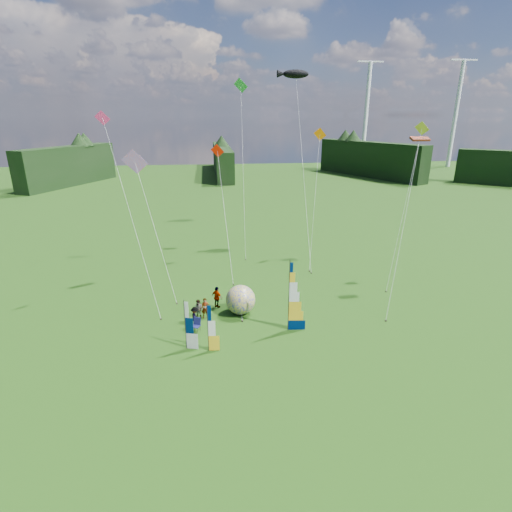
{
  "coord_description": "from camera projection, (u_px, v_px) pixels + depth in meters",
  "views": [
    {
      "loc": [
        -4.27,
        -22.87,
        15.08
      ],
      "look_at": [
        -1.0,
        4.0,
        5.5
      ],
      "focal_mm": 28.0,
      "sensor_mm": 36.0,
      "label": 1
    }
  ],
  "objects": [
    {
      "name": "spectator_b",
      "position": [
        199.0,
        309.0,
        31.14
      ],
      "size": [
        0.84,
        0.72,
        1.55
      ],
      "primitive_type": "imported",
      "rotation": [
        0.0,
        0.0,
        -0.56
      ],
      "color": "#66594C",
      "rests_on": "ground"
    },
    {
      "name": "small_kite_red",
      "position": [
        225.0,
        208.0,
        39.73
      ],
      "size": [
        5.1,
        12.12,
        12.67
      ],
      "primitive_type": null,
      "rotation": [
        0.0,
        0.0,
        0.17
      ],
      "color": "red",
      "rests_on": "ground"
    },
    {
      "name": "kite_rainbow_delta",
      "position": [
        154.0,
        219.0,
        34.99
      ],
      "size": [
        10.28,
        13.21,
        12.94
      ],
      "primitive_type": null,
      "rotation": [
        0.0,
        0.0,
        0.26
      ],
      "color": "#E94A33",
      "rests_on": "ground"
    },
    {
      "name": "ground",
      "position": [
        278.0,
        352.0,
        26.92
      ],
      "size": [
        220.0,
        220.0,
        0.0
      ],
      "primitive_type": "plane",
      "color": "#22590F",
      "rests_on": "ground"
    },
    {
      "name": "treeline_ring",
      "position": [
        279.0,
        298.0,
        25.58
      ],
      "size": [
        210.0,
        210.0,
        8.0
      ],
      "primitive_type": null,
      "color": "black",
      "rests_on": "ground"
    },
    {
      "name": "turbine_left",
      "position": [
        455.0,
        115.0,
        118.79
      ],
      "size": [
        8.0,
        1.2,
        30.0
      ],
      "primitive_type": null,
      "color": "silver",
      "rests_on": "ground"
    },
    {
      "name": "small_kite_green",
      "position": [
        243.0,
        163.0,
        45.27
      ],
      "size": [
        7.44,
        12.82,
        19.78
      ],
      "primitive_type": null,
      "rotation": [
        0.0,
        0.0,
        -0.36
      ],
      "color": "green",
      "rests_on": "ground"
    },
    {
      "name": "side_banner_left",
      "position": [
        208.0,
        329.0,
        26.48
      ],
      "size": [
        0.95,
        0.18,
        3.39
      ],
      "primitive_type": null,
      "rotation": [
        0.0,
        0.0,
        -0.08
      ],
      "color": "yellow",
      "rests_on": "ground"
    },
    {
      "name": "spectator_c",
      "position": [
        195.0,
        317.0,
        29.83
      ],
      "size": [
        0.42,
        1.06,
        1.63
      ],
      "primitive_type": "imported",
      "rotation": [
        0.0,
        0.0,
        1.6
      ],
      "color": "#66594C",
      "rests_on": "ground"
    },
    {
      "name": "kite_parafoil",
      "position": [
        405.0,
        215.0,
        32.45
      ],
      "size": [
        9.9,
        12.25,
        14.75
      ],
      "primitive_type": null,
      "rotation": [
        0.0,
        0.0,
        -0.14
      ],
      "color": "red",
      "rests_on": "ground"
    },
    {
      "name": "turbine_right",
      "position": [
        366.0,
        115.0,
        122.49
      ],
      "size": [
        8.0,
        1.2,
        30.0
      ],
      "primitive_type": null,
      "color": "silver",
      "rests_on": "ground"
    },
    {
      "name": "spectator_d",
      "position": [
        217.0,
        297.0,
        32.8
      ],
      "size": [
        1.08,
        1.08,
        1.85
      ],
      "primitive_type": "imported",
      "rotation": [
        0.0,
        0.0,
        2.37
      ],
      "color": "#66594C",
      "rests_on": "ground"
    },
    {
      "name": "spectator_a",
      "position": [
        205.0,
        308.0,
        31.12
      ],
      "size": [
        0.64,
        0.45,
        1.68
      ],
      "primitive_type": "imported",
      "rotation": [
        0.0,
        0.0,
        -0.08
      ],
      "color": "#66594C",
      "rests_on": "ground"
    },
    {
      "name": "bol_inflatable",
      "position": [
        241.0,
        300.0,
        31.77
      ],
      "size": [
        2.82,
        2.82,
        2.38
      ],
      "primitive_type": "sphere",
      "rotation": [
        0.0,
        0.0,
        0.21
      ],
      "color": "#181F99",
      "rests_on": "ground"
    },
    {
      "name": "camp_chair",
      "position": [
        196.0,
        325.0,
        29.24
      ],
      "size": [
        0.8,
        0.8,
        1.05
      ],
      "primitive_type": null,
      "rotation": [
        0.0,
        0.0,
        -0.41
      ],
      "color": "#131542",
      "rests_on": "ground"
    },
    {
      "name": "side_banner_far",
      "position": [
        185.0,
        325.0,
        26.75
      ],
      "size": [
        1.02,
        0.41,
        3.53
      ],
      "primitive_type": null,
      "rotation": [
        0.0,
        0.0,
        -0.3
      ],
      "color": "white",
      "rests_on": "ground"
    },
    {
      "name": "small_kite_pink",
      "position": [
        130.0,
        210.0,
        31.68
      ],
      "size": [
        9.13,
        10.88,
        15.86
      ],
      "primitive_type": null,
      "rotation": [
        0.0,
        0.0,
        0.36
      ],
      "color": "#C72962",
      "rests_on": "ground"
    },
    {
      "name": "small_kite_yellow",
      "position": [
        405.0,
        203.0,
        36.48
      ],
      "size": [
        9.31,
        9.99,
        14.99
      ],
      "primitive_type": null,
      "rotation": [
        0.0,
        0.0,
        -0.41
      ],
      "color": "yellow",
      "rests_on": "ground"
    },
    {
      "name": "feather_banner_main",
      "position": [
        289.0,
        297.0,
        28.8
      ],
      "size": [
        1.44,
        0.25,
        5.35
      ],
      "primitive_type": null,
      "rotation": [
        0.0,
        0.0,
        -0.11
      ],
      "color": "#00174A",
      "rests_on": "ground"
    },
    {
      "name": "kite_whale",
      "position": [
        303.0,
        159.0,
        42.91
      ],
      "size": [
        6.7,
        17.0,
        21.24
      ],
      "primitive_type": null,
      "rotation": [
        0.0,
        0.0,
        0.17
      ],
      "color": "black",
      "rests_on": "ground"
    },
    {
      "name": "small_kite_orange",
      "position": [
        315.0,
        196.0,
        41.65
      ],
      "size": [
        5.28,
        9.4,
        14.3
      ],
      "primitive_type": null,
      "rotation": [
        0.0,
        0.0,
        0.07
      ],
      "color": "orange",
      "rests_on": "ground"
    }
  ]
}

